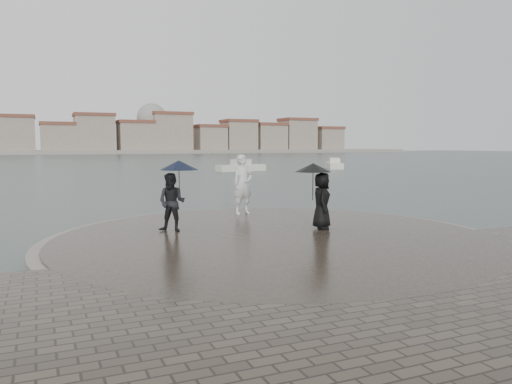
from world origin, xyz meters
name	(u,v)px	position (x,y,z in m)	size (l,w,h in m)	color
ground	(347,280)	(0.00, 0.00, 0.00)	(400.00, 400.00, 0.00)	#2B3835
kerb_ring	(275,243)	(0.00, 3.50, 0.16)	(12.50, 12.50, 0.32)	gray
quay_tip	(275,242)	(0.00, 3.50, 0.18)	(11.90, 11.90, 0.36)	#2D261E
statue	(243,184)	(0.81, 7.84, 1.43)	(0.78, 0.51, 2.14)	silver
visitor_left	(174,192)	(-2.35, 5.33, 1.51)	(1.33, 1.16, 2.04)	black
visitor_right	(319,191)	(1.67, 3.98, 1.49)	(1.22, 1.13, 1.95)	black
far_skyline	(36,136)	(-6.29, 160.71, 5.61)	(260.00, 20.00, 37.00)	gray
boats	(197,169)	(9.21, 41.13, 0.38)	(44.87, 10.86, 1.50)	beige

